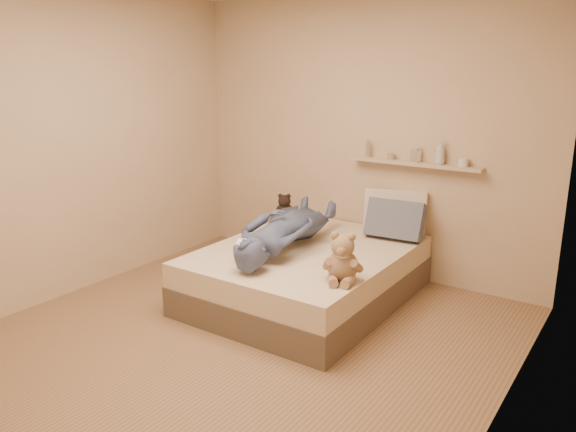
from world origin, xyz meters
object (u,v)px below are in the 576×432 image
Objects in this scene: teddy_bear at (342,261)px; dark_plush at (285,210)px; bed at (306,274)px; person at (284,228)px; game_console at (248,244)px; pillow_cream at (395,212)px; pillow_grey at (395,220)px; wall_shelf at (414,164)px.

teddy_bear reaches higher than dark_plush.
person reaches higher than bed.
teddy_bear is at bearing 7.01° from game_console.
pillow_grey is at bearing -65.71° from pillow_cream.
wall_shelf reaches higher than pillow_cream.
game_console reaches higher than bed.
wall_shelf is (0.13, 0.08, 0.45)m from pillow_cream.
pillow_grey is (0.06, -0.14, -0.03)m from pillow_cream.
game_console is 0.47m from person.
pillow_cream reaches higher than game_console.
game_console is 0.54× the size of teddy_bear.
pillow_cream is at bearing 97.63° from teddy_bear.
game_console is 0.40× the size of pillow_grey.
pillow_cream reaches higher than pillow_grey.
wall_shelf is at bearing 74.18° from pillow_grey.
person is at bearing -150.30° from bed.
teddy_bear is at bearing -82.37° from pillow_cream.
game_console is at bearing -117.94° from pillow_grey.
dark_plush is 1.13m from pillow_grey.
bed is at bearing -125.27° from pillow_grey.
dark_plush is at bearing -174.73° from pillow_grey.
teddy_bear is (0.78, 0.10, -0.01)m from game_console.
game_console is 0.78m from teddy_bear.
wall_shelf is at bearing 92.04° from teddy_bear.
game_console is (-0.18, -0.57, 0.39)m from bed.
bed is at bearing 72.53° from game_console.
bed is 1.27× the size of person.
wall_shelf is (0.06, 0.22, 0.48)m from pillow_grey.
person is at bearing -125.48° from wall_shelf.
bed is 1.38m from wall_shelf.
pillow_cream is at bearing -147.76° from wall_shelf.
person is 1.32m from wall_shelf.
pillow_grey is at bearing 5.27° from dark_plush.
pillow_cream is at bearing 62.90° from bed.
bed is 3.80× the size of pillow_grey.
person is at bearing -122.55° from pillow_cream.
dark_plush is at bearing 111.49° from game_console.
teddy_bear reaches higher than game_console.
wall_shelf is at bearing 15.25° from dark_plush.
pillow_cream reaches higher than person.
teddy_bear is 0.85m from person.
wall_shelf reaches higher than game_console.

